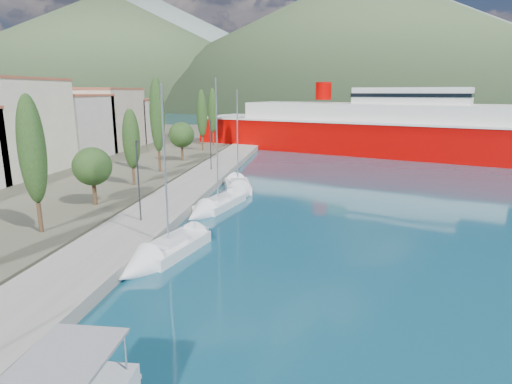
# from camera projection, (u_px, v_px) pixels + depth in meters

# --- Properties ---
(ground) EXTENTS (1400.00, 1400.00, 0.00)m
(ground) POSITION_uv_depth(u_px,v_px,m) (304.00, 126.00, 132.95)
(ground) COLOR navy
(quay) EXTENTS (5.00, 88.00, 0.80)m
(quay) POSITION_uv_depth(u_px,v_px,m) (185.00, 192.00, 43.53)
(quay) COLOR gray
(quay) RESTS_ON ground
(hills_far) EXTENTS (1480.00, 900.00, 180.00)m
(hills_far) POSITION_uv_depth(u_px,v_px,m) (421.00, 41.00, 576.61)
(hills_far) COLOR slate
(hills_far) RESTS_ON ground
(hills_near) EXTENTS (1010.00, 520.00, 115.00)m
(hills_near) POSITION_uv_depth(u_px,v_px,m) (436.00, 43.00, 351.43)
(hills_near) COLOR #405433
(hills_near) RESTS_ON ground
(town_buildings) EXTENTS (9.20, 69.20, 11.30)m
(town_buildings) POSITION_uv_depth(u_px,v_px,m) (40.00, 129.00, 56.03)
(town_buildings) COLOR beige
(town_buildings) RESTS_ON land_strip
(tree_row) EXTENTS (3.60, 62.30, 11.35)m
(tree_row) POSITION_uv_depth(u_px,v_px,m) (151.00, 131.00, 49.69)
(tree_row) COLOR #47301E
(tree_row) RESTS_ON land_strip
(lamp_posts) EXTENTS (0.15, 44.62, 6.06)m
(lamp_posts) POSITION_uv_depth(u_px,v_px,m) (139.00, 178.00, 31.95)
(lamp_posts) COLOR #2D2D33
(lamp_posts) RESTS_ON quay
(sailboat_near) EXTENTS (4.51, 8.60, 11.84)m
(sailboat_near) POSITION_uv_depth(u_px,v_px,m) (154.00, 259.00, 26.37)
(sailboat_near) COLOR silver
(sailboat_near) RESTS_ON ground
(sailboat_mid) EXTENTS (4.50, 8.95, 12.45)m
(sailboat_mid) POSITION_uv_depth(u_px,v_px,m) (209.00, 209.00, 37.55)
(sailboat_mid) COLOR silver
(sailboat_mid) RESTS_ON ground
(sailboat_far) EXTENTS (4.49, 8.28, 11.60)m
(sailboat_far) POSITION_uv_depth(u_px,v_px,m) (239.00, 191.00, 44.50)
(sailboat_far) COLOR silver
(sailboat_far) RESTS_ON ground
(ferry) EXTENTS (64.23, 35.61, 12.65)m
(ferry) POSITION_uv_depth(u_px,v_px,m) (372.00, 130.00, 73.74)
(ferry) COLOR #B80100
(ferry) RESTS_ON ground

